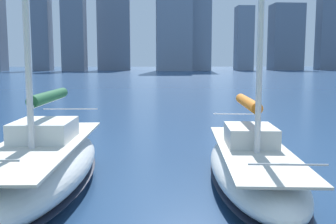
{
  "coord_description": "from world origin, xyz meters",
  "views": [
    {
      "loc": [
        0.99,
        3.65,
        3.53
      ],
      "look_at": [
        0.26,
        -6.78,
        2.2
      ],
      "focal_mm": 42.0,
      "sensor_mm": 36.0,
      "label": 1
    }
  ],
  "objects": [
    {
      "name": "city_skyline",
      "position": [
        -0.81,
        -158.96,
        20.69
      ],
      "size": [
        176.05,
        22.51,
        52.14
      ],
      "color": "slate",
      "rests_on": "ground"
    },
    {
      "name": "sailboat_forest",
      "position": [
        3.74,
        -7.03,
        0.75
      ],
      "size": [
        3.06,
        8.48,
        10.48
      ],
      "color": "white",
      "rests_on": "ground"
    },
    {
      "name": "sailboat_orange",
      "position": [
        -2.18,
        -7.1,
        0.68
      ],
      "size": [
        3.17,
        8.25,
        11.87
      ],
      "color": "white",
      "rests_on": "ground"
    }
  ]
}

